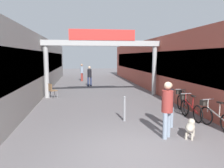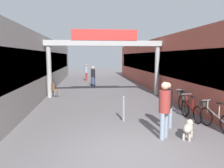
{
  "view_description": "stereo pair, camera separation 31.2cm",
  "coord_description": "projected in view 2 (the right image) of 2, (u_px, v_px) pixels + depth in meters",
  "views": [
    {
      "loc": [
        -1.34,
        -5.21,
        2.48
      ],
      "look_at": [
        0.0,
        4.02,
        1.3
      ],
      "focal_mm": 35.0,
      "sensor_mm": 36.0,
      "label": 1
    },
    {
      "loc": [
        -1.03,
        -5.25,
        2.48
      ],
      "look_at": [
        0.0,
        4.02,
        1.3
      ],
      "focal_mm": 35.0,
      "sensor_mm": 36.0,
      "label": 2
    }
  ],
  "objects": [
    {
      "name": "pedestrian_carrying_crate",
      "position": [
        93.0,
        75.0,
        18.14
      ],
      "size": [
        0.44,
        0.44,
        1.68
      ],
      "color": "navy",
      "rests_on": "ground_plane"
    },
    {
      "name": "pedestrian_elderly_walking",
      "position": [
        86.0,
        71.0,
        22.11
      ],
      "size": [
        0.43,
        0.43,
        1.74
      ],
      "color": "#99332D",
      "rests_on": "ground_plane"
    },
    {
      "name": "pedestrian_with_dog",
      "position": [
        164.0,
        106.0,
        6.53
      ],
      "size": [
        0.48,
        0.48,
        1.73
      ],
      "color": "#8C9EB2",
      "rests_on": "ground_plane"
    },
    {
      "name": "bicycle_red_second",
      "position": [
        190.0,
        108.0,
        8.66
      ],
      "size": [
        0.46,
        1.69,
        0.98
      ],
      "color": "black",
      "rests_on": "ground_plane"
    },
    {
      "name": "storefront_right",
      "position": [
        168.0,
        65.0,
        16.78
      ],
      "size": [
        3.0,
        26.0,
        3.71
      ],
      "color": "#B25142",
      "rests_on": "ground_plane"
    },
    {
      "name": "pedestrian_companion",
      "position": [
        167.0,
        102.0,
        7.49
      ],
      "size": [
        0.39,
        0.38,
        1.6
      ],
      "color": "#8C9EB2",
      "rests_on": "ground_plane"
    },
    {
      "name": "dog_on_leash",
      "position": [
        188.0,
        128.0,
        6.65
      ],
      "size": [
        0.61,
        0.72,
        0.53
      ],
      "color": "beige",
      "rests_on": "ground_plane"
    },
    {
      "name": "storefront_left",
      "position": [
        31.0,
        65.0,
        15.66
      ],
      "size": [
        3.0,
        26.0,
        3.71
      ],
      "color": "#9E9993",
      "rests_on": "ground_plane"
    },
    {
      "name": "bicycle_silver_nearest",
      "position": [
        214.0,
        117.0,
        7.44
      ],
      "size": [
        0.46,
        1.68,
        0.98
      ],
      "color": "black",
      "rests_on": "ground_plane"
    },
    {
      "name": "arcade_sign_gateway",
      "position": [
        104.0,
        50.0,
        13.31
      ],
      "size": [
        7.4,
        0.47,
        4.08
      ],
      "color": "#B2B2B2",
      "rests_on": "ground_plane"
    },
    {
      "name": "ground_plane",
      "position": [
        129.0,
        154.0,
        5.61
      ],
      "size": [
        80.0,
        80.0,
        0.0
      ],
      "primitive_type": "plane",
      "color": "slate"
    },
    {
      "name": "bicycle_black_third",
      "position": [
        183.0,
        102.0,
        9.81
      ],
      "size": [
        0.46,
        1.68,
        0.98
      ],
      "color": "black",
      "rests_on": "ground_plane"
    },
    {
      "name": "bollard_post_metal",
      "position": [
        123.0,
        108.0,
        8.37
      ],
      "size": [
        0.1,
        0.1,
        0.98
      ],
      "color": "gray",
      "rests_on": "ground_plane"
    },
    {
      "name": "cafe_chair_wood_nearer",
      "position": [
        54.0,
        89.0,
        13.02
      ],
      "size": [
        0.55,
        0.55,
        0.89
      ],
      "color": "gray",
      "rests_on": "ground_plane"
    }
  ]
}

